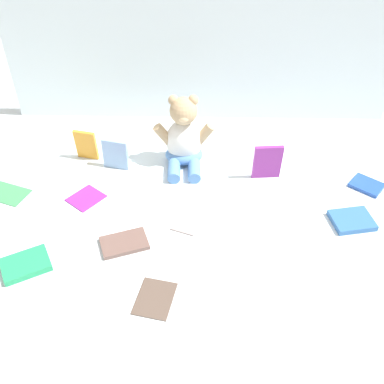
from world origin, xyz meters
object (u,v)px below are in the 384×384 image
at_px(book_case_6, 6,193).
at_px(book_case_9, 365,185).
at_px(book_case_0, 114,154).
at_px(book_case_7, 350,220).
at_px(book_case_1, 266,162).
at_px(teddy_bear, 182,139).
at_px(book_case_5, 85,145).
at_px(book_case_10, 24,265).
at_px(book_case_4, 188,217).
at_px(book_case_8, 123,243).
at_px(book_case_2, 153,298).
at_px(book_case_3, 84,198).

xyz_separation_m(book_case_6, book_case_9, (1.15, 0.06, 0.00)).
xyz_separation_m(book_case_0, book_case_7, (0.73, -0.26, -0.04)).
distance_m(book_case_1, book_case_7, 0.32).
distance_m(teddy_bear, book_case_5, 0.34).
xyz_separation_m(book_case_6, book_case_10, (0.15, -0.30, 0.01)).
xyz_separation_m(book_case_0, book_case_10, (-0.18, -0.45, -0.04)).
height_order(book_case_0, book_case_5, book_case_5).
height_order(book_case_0, book_case_7, book_case_0).
relative_size(book_case_4, book_case_10, 1.06).
bearing_deg(book_case_4, book_case_0, -24.10).
bearing_deg(book_case_8, book_case_4, 101.02).
distance_m(book_case_2, book_case_5, 0.66).
distance_m(teddy_bear, book_case_4, 0.30).
height_order(book_case_1, book_case_8, book_case_1).
xyz_separation_m(book_case_2, book_case_3, (-0.25, 0.37, 0.00)).
xyz_separation_m(book_case_5, book_case_6, (-0.22, -0.20, -0.05)).
height_order(book_case_2, book_case_7, book_case_7).
relative_size(book_case_0, book_case_2, 0.91).
xyz_separation_m(book_case_0, book_case_2, (0.18, -0.54, -0.05)).
distance_m(book_case_4, book_case_10, 0.47).
bearing_deg(book_case_5, book_case_4, -26.53).
bearing_deg(teddy_bear, book_case_0, -173.37).
bearing_deg(book_case_10, book_case_2, 46.32).
distance_m(book_case_3, book_case_9, 0.90).
height_order(book_case_1, book_case_3, book_case_1).
bearing_deg(teddy_bear, book_case_8, -113.42).
distance_m(book_case_3, book_case_10, 0.30).
bearing_deg(book_case_1, book_case_2, -128.21).
relative_size(book_case_0, book_case_8, 0.81).
height_order(book_case_7, book_case_8, book_case_7).
xyz_separation_m(book_case_1, book_case_2, (-0.33, -0.49, -0.06)).
bearing_deg(book_case_1, book_case_4, -145.17).
bearing_deg(book_case_6, book_case_3, 106.32).
height_order(book_case_0, book_case_1, book_case_1).
xyz_separation_m(book_case_0, book_case_6, (-0.33, -0.15, -0.05)).
relative_size(book_case_0, book_case_10, 0.85).
distance_m(book_case_7, book_case_8, 0.67).
bearing_deg(book_case_4, book_case_10, 44.53).
distance_m(book_case_7, book_case_9, 0.19).
height_order(teddy_bear, book_case_4, teddy_bear).
xyz_separation_m(teddy_bear, book_case_10, (-0.40, -0.48, -0.08)).
bearing_deg(book_case_3, book_case_7, -147.79).
bearing_deg(book_case_8, teddy_bear, 138.60).
bearing_deg(book_case_3, book_case_8, 165.96).
bearing_deg(book_case_0, book_case_8, -64.23).
bearing_deg(book_case_1, book_case_10, -154.37).
distance_m(book_case_3, book_case_6, 0.26).
distance_m(book_case_7, book_case_10, 0.93).
distance_m(book_case_1, book_case_9, 0.33).
bearing_deg(book_case_8, book_case_3, -162.66).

